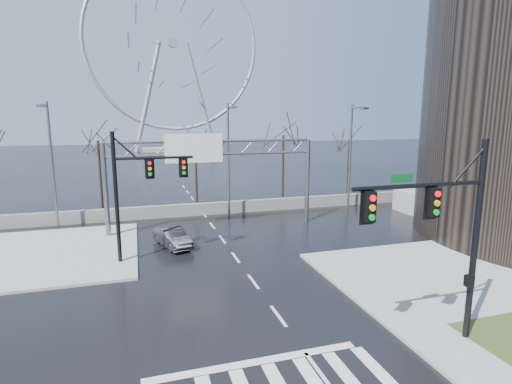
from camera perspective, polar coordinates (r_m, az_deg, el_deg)
name	(u,v)px	position (r m, az deg, el deg)	size (l,w,h in m)	color
ground	(278,316)	(18.78, 3.22, -17.26)	(260.00, 260.00, 0.00)	black
sidewalk_right_ext	(432,273)	(25.15, 23.86, -10.59)	(12.00, 10.00, 0.15)	gray
sidewalk_far	(57,253)	(29.39, -26.50, -7.80)	(10.00, 12.00, 0.15)	gray
barrier_wall	(204,209)	(36.97, -7.43, -2.40)	(52.00, 0.50, 1.10)	slate
signal_mast_near	(449,225)	(16.34, 25.81, -4.26)	(5.52, 0.41, 8.00)	black
signal_mast_far	(135,185)	(24.86, -16.84, 1.00)	(4.72, 0.41, 8.00)	black
sign_gantry	(209,165)	(31.22, -6.78, 3.87)	(16.36, 0.40, 7.60)	slate
streetlight_left	(51,156)	(34.44, -27.27, 4.58)	(0.50, 2.55, 10.00)	slate
streetlight_mid	(229,152)	(34.75, -3.86, 5.76)	(0.50, 2.55, 10.00)	slate
streetlight_right	(352,149)	(39.21, 13.59, 6.03)	(0.50, 2.55, 10.00)	slate
tree_left	(98,149)	(39.32, -21.60, 5.73)	(3.75, 3.75, 7.50)	black
tree_center	(196,154)	(40.66, -8.63, 5.34)	(3.25, 3.25, 6.50)	black
tree_right	(283,143)	(41.86, 3.91, 7.01)	(3.90, 3.90, 7.80)	black
tree_far_right	(349,149)	(45.79, 13.13, 6.05)	(3.40, 3.40, 6.80)	black
ferris_wheel	(173,51)	(112.47, -11.77, 19.17)	(45.00, 6.00, 50.91)	gray
car	(172,237)	(28.28, -11.86, -6.35)	(1.39, 3.99, 1.32)	black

